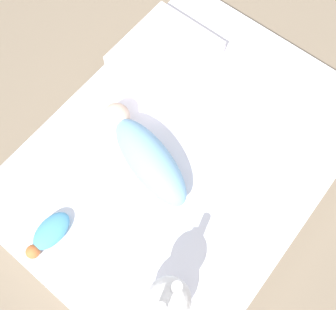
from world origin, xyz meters
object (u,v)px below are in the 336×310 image
object	(u,v)px
bunny_plush	(169,299)
turtle_plush	(49,233)
pillow	(165,55)
swaddled_baby	(146,155)

from	to	relation	value
bunny_plush	turtle_plush	world-z (taller)	bunny_plush
pillow	turtle_plush	bearing A→B (deg)	10.20
pillow	bunny_plush	bearing A→B (deg)	39.74
swaddled_baby	pillow	xyz separation A→B (m)	(-0.43, -0.25, -0.04)
turtle_plush	bunny_plush	bearing A→B (deg)	101.39
swaddled_baby	pillow	bearing A→B (deg)	-43.94
swaddled_baby	turtle_plush	size ratio (longest dim) A/B	2.50
turtle_plush	pillow	bearing A→B (deg)	-169.80
swaddled_baby	turtle_plush	distance (m)	0.47
pillow	turtle_plush	distance (m)	0.90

